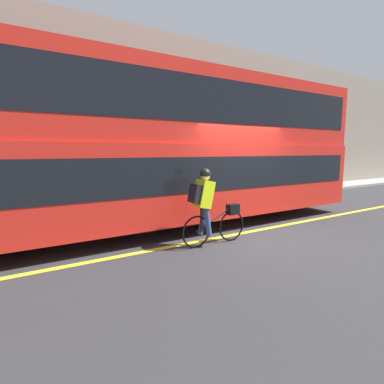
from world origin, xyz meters
TOP-DOWN VIEW (x-y plane):
  - ground_plane at (0.00, 0.00)m, footprint 80.00×80.00m
  - road_center_line at (0.00, 0.20)m, footprint 50.00×0.14m
  - sidewalk_curb at (0.00, 4.48)m, footprint 60.00×1.60m
  - building_facade at (0.00, 5.43)m, footprint 60.00×0.30m
  - bus at (-1.37, 1.66)m, footprint 10.89×2.53m
  - cyclist_on_bike at (-1.40, -0.12)m, footprint 1.55×0.32m
  - trash_bin at (4.17, 4.40)m, footprint 0.47×0.47m

SIDE VIEW (x-z plane):
  - ground_plane at x=0.00m, z-range 0.00..0.00m
  - road_center_line at x=0.00m, z-range 0.00..0.01m
  - sidewalk_curb at x=0.00m, z-range 0.00..0.12m
  - trash_bin at x=4.17m, z-range 0.12..0.96m
  - cyclist_on_bike at x=-1.40m, z-range 0.07..1.64m
  - bus at x=-1.37m, z-range 0.22..3.99m
  - building_facade at x=0.00m, z-range 0.00..6.21m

